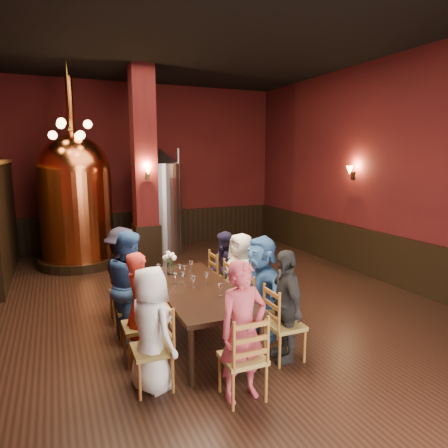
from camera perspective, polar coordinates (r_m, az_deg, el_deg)
name	(u,v)px	position (r m, az deg, el deg)	size (l,w,h in m)	color
room	(199,175)	(6.61, -3.65, 6.97)	(10.00, 10.02, 4.50)	black
wainscot_right	(377,255)	(9.00, 21.04, -4.18)	(0.08, 9.90, 1.00)	black
wainscot_back	(141,229)	(11.58, -11.80, -0.71)	(7.90, 0.08, 1.00)	black
column	(144,170)	(9.23, -11.32, 7.61)	(0.58, 0.58, 4.50)	#4B1110
partition	(5,221)	(9.57, -28.84, 0.33)	(0.22, 3.50, 2.40)	black
pendant_cluster	(70,130)	(9.14, -21.09, 12.46)	(0.90, 0.90, 1.70)	#A57226
sconce_wall	(353,172)	(9.31, 17.99, 7.03)	(0.20, 0.20, 0.36)	black
sconce_column	(147,173)	(8.93, -10.90, 7.23)	(0.20, 0.20, 0.36)	black
dining_table	(196,291)	(5.70, -4.06, -9.57)	(1.03, 2.41, 0.75)	black
chair_0	(152,349)	(4.69, -10.27, -17.16)	(0.46, 0.46, 0.92)	#996427
person_0	(151,329)	(4.59, -10.36, -14.50)	(0.68, 0.44, 1.40)	white
chair_1	(140,325)	(5.29, -11.88, -14.00)	(0.46, 0.46, 0.92)	#996427
person_1	(140,307)	(5.19, -11.98, -11.52)	(0.51, 0.34, 1.41)	red
chair_2	(131,307)	(5.89, -13.11, -11.51)	(0.46, 0.46, 0.92)	#996427
person_2	(130,285)	(5.78, -13.24, -8.54)	(0.76, 0.37, 1.56)	#2B5191
chair_3	(124,292)	(6.51, -14.11, -9.45)	(0.46, 0.46, 0.92)	#996427
person_3	(123,275)	(6.43, -14.22, -7.04)	(0.96, 0.55, 1.49)	black
chair_4	(285,324)	(5.27, 8.68, -13.99)	(0.46, 0.46, 0.92)	#996427
person_4	(285,305)	(5.17, 8.75, -11.38)	(0.84, 0.35, 1.43)	black
chair_5	(260,306)	(5.80, 5.19, -11.60)	(0.46, 0.46, 0.92)	#996427
person_5	(260,287)	(5.71, 5.23, -8.98)	(1.37, 0.44, 1.48)	#386AA9
chair_6	(241,292)	(6.36, 2.38, -9.63)	(0.46, 0.46, 0.92)	#996427
person_6	(241,277)	(6.28, 2.40, -7.59)	(0.68, 0.44, 1.39)	white
chair_7	(224,280)	(6.94, 0.03, -7.94)	(0.46, 0.46, 0.92)	#996427
person_7	(224,269)	(6.88, 0.03, -6.45)	(0.63, 0.31, 1.29)	#211C39
chair_8	(243,357)	(4.47, 2.67, -18.48)	(0.46, 0.46, 0.92)	#996427
person_8	(243,331)	(4.33, 2.70, -15.01)	(0.55, 0.36, 1.52)	#A53744
copper_kettle	(76,199)	(9.87, -20.41, 3.33)	(2.02, 2.02, 4.29)	black
steel_vessel	(161,201)	(10.62, -8.99, 3.20)	(1.36, 1.36, 2.75)	#B2B2B7
rose_vase	(170,259)	(6.25, -7.68, -5.01)	(0.21, 0.21, 0.36)	white
wine_glass_0	(184,271)	(6.13, -5.67, -6.73)	(0.07, 0.07, 0.17)	white
wine_glass_1	(206,278)	(5.77, -2.52, -7.76)	(0.07, 0.07, 0.17)	white
wine_glass_2	(180,270)	(6.21, -6.30, -6.53)	(0.07, 0.07, 0.17)	white
wine_glass_3	(158,270)	(6.25, -9.34, -6.49)	(0.07, 0.07, 0.17)	white
wine_glass_4	(183,278)	(5.80, -5.90, -7.70)	(0.07, 0.07, 0.17)	white
wine_glass_5	(191,266)	(6.39, -4.73, -6.03)	(0.07, 0.07, 0.17)	white
wine_glass_6	(194,282)	(5.61, -4.35, -8.29)	(0.07, 0.07, 0.17)	white
wine_glass_7	(220,290)	(5.29, -0.53, -9.39)	(0.07, 0.07, 0.17)	white
wine_glass_8	(175,279)	(5.80, -7.01, -7.74)	(0.07, 0.07, 0.17)	white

